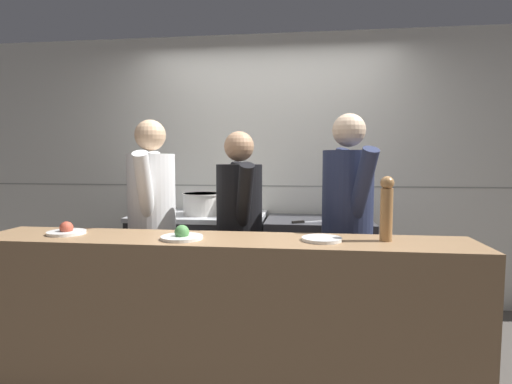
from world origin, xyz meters
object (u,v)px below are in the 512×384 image
(plated_dish_main, at_px, (67,231))
(plated_dish_appetiser, at_px, (182,236))
(pepper_mill, at_px, (387,207))
(sauce_pot, at_px, (202,203))
(chef_head_cook, at_px, (152,223))
(braising_pot, at_px, (238,203))
(chefs_knife, at_px, (309,222))
(stock_pot, at_px, (157,201))
(chef_sous, at_px, (239,231))
(plated_dish_dessert, at_px, (322,239))
(chef_line, at_px, (347,224))
(oven_range, at_px, (201,263))

(plated_dish_main, distance_m, plated_dish_appetiser, 0.74)
(plated_dish_appetiser, xyz_separation_m, pepper_mill, (1.14, 0.09, 0.17))
(sauce_pot, bearing_deg, chef_head_cook, -107.91)
(braising_pot, height_order, chefs_knife, braising_pot)
(chefs_knife, bearing_deg, stock_pot, 175.00)
(chefs_knife, relative_size, pepper_mill, 1.00)
(chefs_knife, height_order, pepper_mill, pepper_mill)
(stock_pot, xyz_separation_m, braising_pot, (0.73, 0.04, -0.01))
(sauce_pot, height_order, pepper_mill, pepper_mill)
(chef_sous, bearing_deg, stock_pot, 123.67)
(plated_dish_dessert, xyz_separation_m, pepper_mill, (0.35, 0.03, 0.18))
(sauce_pot, relative_size, chef_line, 0.21)
(sauce_pot, distance_m, plated_dish_appetiser, 1.31)
(pepper_mill, relative_size, chef_line, 0.21)
(oven_range, bearing_deg, plated_dish_dessert, -51.05)
(plated_dish_dessert, bearing_deg, chefs_knife, 92.85)
(oven_range, height_order, plated_dish_appetiser, plated_dish_appetiser)
(plated_dish_main, bearing_deg, chef_sous, 30.84)
(stock_pot, relative_size, chefs_knife, 0.87)
(chef_head_cook, height_order, chef_line, chef_line)
(braising_pot, height_order, pepper_mill, pepper_mill)
(sauce_pot, bearing_deg, chef_line, -28.20)
(plated_dish_appetiser, distance_m, plated_dish_dessert, 0.79)
(plated_dish_appetiser, bearing_deg, oven_range, 100.77)
(pepper_mill, bearing_deg, plated_dish_dessert, -174.50)
(braising_pot, height_order, plated_dish_appetiser, braising_pot)
(plated_dish_appetiser, bearing_deg, plated_dish_main, 175.33)
(chef_head_cook, bearing_deg, plated_dish_dessert, -35.34)
(stock_pot, height_order, plated_dish_appetiser, stock_pot)
(sauce_pot, distance_m, braising_pot, 0.32)
(pepper_mill, bearing_deg, plated_dish_main, -179.17)
(oven_range, height_order, plated_dish_main, plated_dish_main)
(sauce_pot, height_order, plated_dish_main, sauce_pot)
(plated_dish_dessert, bearing_deg, chef_line, 71.42)
(stock_pot, distance_m, plated_dish_main, 1.23)
(oven_range, bearing_deg, chefs_knife, -10.14)
(chef_sous, height_order, chef_line, chef_line)
(plated_dish_main, bearing_deg, plated_dish_appetiser, -4.67)
(plated_dish_appetiser, height_order, chef_line, chef_line)
(pepper_mill, bearing_deg, chef_head_cook, 160.61)
(chef_sous, bearing_deg, chefs_knife, 27.05)
(braising_pot, bearing_deg, chefs_knife, -13.93)
(braising_pot, bearing_deg, chef_line, -37.34)
(plated_dish_main, height_order, chef_sous, chef_sous)
(chef_head_cook, bearing_deg, plated_dish_main, -127.78)
(plated_dish_main, bearing_deg, chef_head_cook, 61.86)
(oven_range, xyz_separation_m, chef_sous, (0.48, -0.71, 0.44))
(sauce_pot, bearing_deg, braising_pot, 5.59)
(chef_head_cook, bearing_deg, stock_pot, 98.06)
(chefs_knife, height_order, plated_dish_dessert, plated_dish_dessert)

